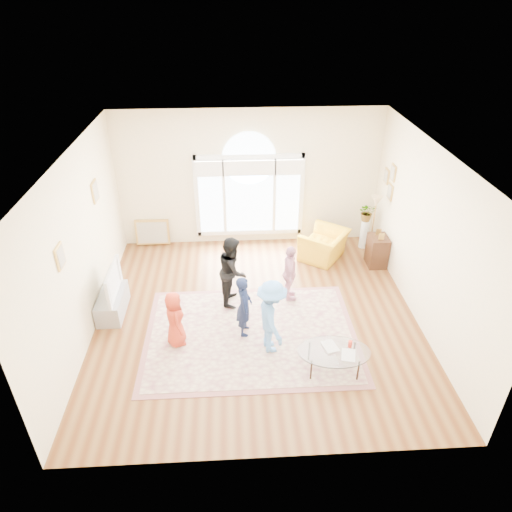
{
  "coord_description": "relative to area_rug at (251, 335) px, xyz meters",
  "views": [
    {
      "loc": [
        -0.41,
        -6.82,
        5.51
      ],
      "look_at": [
        0.0,
        0.3,
        1.17
      ],
      "focal_mm": 32.0,
      "sensor_mm": 36.0,
      "label": 1
    }
  ],
  "objects": [
    {
      "name": "child_navy",
      "position": [
        -0.12,
        0.08,
        0.6
      ],
      "size": [
        0.3,
        0.44,
        1.18
      ],
      "primitive_type": "imported",
      "rotation": [
        0.0,
        0.0,
        1.52
      ],
      "color": "#131C39",
      "rests_on": "area_rug"
    },
    {
      "name": "tv_console",
      "position": [
        -2.61,
        0.82,
        0.2
      ],
      "size": [
        0.45,
        1.0,
        0.42
      ],
      "primitive_type": "cube",
      "color": "#94969C",
      "rests_on": "ground"
    },
    {
      "name": "child_pink",
      "position": [
        0.81,
        1.05,
        0.6
      ],
      "size": [
        0.3,
        0.7,
        1.18
      ],
      "primitive_type": "imported",
      "rotation": [
        0.0,
        0.0,
        1.55
      ],
      "color": "pink",
      "rests_on": "area_rug"
    },
    {
      "name": "rug_border",
      "position": [
        0.0,
        0.0,
        -0.0
      ],
      "size": [
        3.8,
        2.8,
        0.01
      ],
      "primitive_type": "cube",
      "color": "#915959",
      "rests_on": "ground"
    },
    {
      "name": "potted_plant",
      "position": [
        2.84,
        3.03,
        0.91
      ],
      "size": [
        0.42,
        0.37,
        0.44
      ],
      "primitive_type": "imported",
      "rotation": [
        0.0,
        0.0,
        -0.06
      ],
      "color": "#33722D",
      "rests_on": "plant_pedestal"
    },
    {
      "name": "child_black",
      "position": [
        -0.3,
        1.05,
        0.72
      ],
      "size": [
        0.61,
        0.74,
        1.41
      ],
      "primitive_type": "imported",
      "rotation": [
        0.0,
        0.0,
        1.45
      ],
      "color": "black",
      "rests_on": "area_rug"
    },
    {
      "name": "television",
      "position": [
        -2.6,
        0.82,
        0.7
      ],
      "size": [
        0.17,
        1.02,
        0.59
      ],
      "color": "black",
      "rests_on": "tv_console"
    },
    {
      "name": "floor_lamp",
      "position": [
        2.86,
        2.6,
        1.27
      ],
      "size": [
        0.25,
        0.25,
        1.51
      ],
      "color": "black",
      "rests_on": "ground"
    },
    {
      "name": "coffee_table",
      "position": [
        1.29,
        -0.94,
        0.39
      ],
      "size": [
        1.22,
        0.84,
        0.54
      ],
      "rotation": [
        0.0,
        0.0,
        -0.08
      ],
      "color": "silver",
      "rests_on": "ground"
    },
    {
      "name": "child_blue",
      "position": [
        0.33,
        -0.38,
        0.69
      ],
      "size": [
        0.66,
        0.96,
        1.37
      ],
      "primitive_type": "imported",
      "rotation": [
        0.0,
        0.0,
        1.76
      ],
      "color": "#5793E3",
      "rests_on": "area_rug"
    },
    {
      "name": "ground",
      "position": [
        0.14,
        0.52,
        -0.01
      ],
      "size": [
        6.0,
        6.0,
        0.0
      ],
      "primitive_type": "plane",
      "color": "#592E13",
      "rests_on": "ground"
    },
    {
      "name": "armchair",
      "position": [
        1.79,
        2.6,
        0.32
      ],
      "size": [
        1.31,
        1.34,
        0.66
      ],
      "primitive_type": "imported",
      "rotation": [
        0.0,
        0.0,
        4.09
      ],
      "color": "yellow",
      "rests_on": "ground"
    },
    {
      "name": "plant_pedestal",
      "position": [
        2.84,
        3.03,
        0.34
      ],
      "size": [
        0.2,
        0.2,
        0.7
      ],
      "primitive_type": "cylinder",
      "color": "white",
      "rests_on": "ground"
    },
    {
      "name": "room_shell",
      "position": [
        0.15,
        3.35,
        1.56
      ],
      "size": [
        6.0,
        6.0,
        6.0
      ],
      "color": "beige",
      "rests_on": "ground"
    },
    {
      "name": "leaning_picture",
      "position": [
        -2.19,
        3.42,
        -0.01
      ],
      "size": [
        0.8,
        0.14,
        0.62
      ],
      "primitive_type": "cube",
      "rotation": [
        -0.14,
        0.0,
        0.0
      ],
      "color": "tan",
      "rests_on": "ground"
    },
    {
      "name": "child_red",
      "position": [
        -1.31,
        -0.14,
        0.53
      ],
      "size": [
        0.46,
        0.58,
        1.05
      ],
      "primitive_type": "imported",
      "rotation": [
        0.0,
        0.0,
        1.85
      ],
      "color": "#B6331E",
      "rests_on": "area_rug"
    },
    {
      "name": "area_rug",
      "position": [
        0.0,
        0.0,
        0.0
      ],
      "size": [
        3.6,
        2.6,
        0.02
      ],
      "primitive_type": "cube",
      "color": "beige",
      "rests_on": "ground"
    },
    {
      "name": "side_cabinet",
      "position": [
        2.92,
        2.23,
        0.34
      ],
      "size": [
        0.4,
        0.5,
        0.7
      ],
      "primitive_type": "cube",
      "color": "black",
      "rests_on": "ground"
    }
  ]
}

